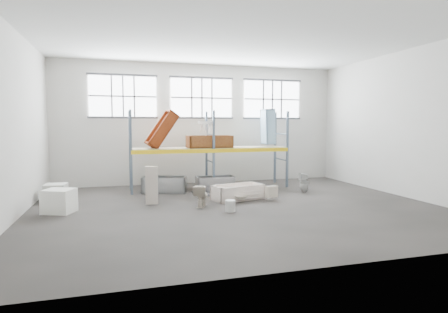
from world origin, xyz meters
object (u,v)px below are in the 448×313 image
object	(u,v)px
blue_tub_upright	(268,127)
bathtub_beige	(238,192)
steel_tub_right	(215,183)
rust_tub_flat	(209,142)
toilet_white	(304,182)
toilet_beige	(201,196)
carton_near	(59,201)
steel_tub_left	(164,184)
bucket	(230,206)
cistern_tall	(152,185)

from	to	relation	value
blue_tub_upright	bathtub_beige	bearing A→B (deg)	-129.20
steel_tub_right	rust_tub_flat	xyz separation A→B (m)	(-0.13, 0.35, 1.56)
toilet_white	blue_tub_upright	world-z (taller)	blue_tub_upright
toilet_beige	carton_near	size ratio (longest dim) A/B	0.87
steel_tub_left	bucket	xyz separation A→B (m)	(1.43, -3.61, -0.12)
cistern_tall	carton_near	size ratio (longest dim) A/B	1.53
blue_tub_upright	cistern_tall	bearing A→B (deg)	-152.56
steel_tub_left	cistern_tall	bearing A→B (deg)	-107.82
cistern_tall	toilet_white	bearing A→B (deg)	12.49
blue_tub_upright	rust_tub_flat	bearing A→B (deg)	-173.00
rust_tub_flat	toilet_beige	bearing A→B (deg)	-108.03
toilet_white	carton_near	world-z (taller)	toilet_white
bathtub_beige	steel_tub_left	distance (m)	2.95
cistern_tall	bucket	size ratio (longest dim) A/B	3.60
steel_tub_right	blue_tub_upright	world-z (taller)	blue_tub_upright
steel_tub_right	carton_near	world-z (taller)	carton_near
steel_tub_left	blue_tub_upright	xyz separation A→B (m)	(4.32, 0.64, 2.11)
toilet_beige	steel_tub_right	xyz separation A→B (m)	(1.13, 2.71, -0.08)
toilet_beige	carton_near	xyz separation A→B (m)	(-4.01, 0.31, -0.00)
cistern_tall	rust_tub_flat	distance (m)	3.51
steel_tub_left	steel_tub_right	world-z (taller)	steel_tub_left
cistern_tall	toilet_white	size ratio (longest dim) A/B	1.64
steel_tub_left	carton_near	bearing A→B (deg)	-143.21
bathtub_beige	steel_tub_right	xyz separation A→B (m)	(-0.27, 1.97, 0.01)
toilet_white	bucket	xyz separation A→B (m)	(-3.51, -2.24, -0.19)
bathtub_beige	toilet_beige	size ratio (longest dim) A/B	2.49
steel_tub_right	rust_tub_flat	bearing A→B (deg)	110.71
steel_tub_left	rust_tub_flat	xyz separation A→B (m)	(1.78, 0.33, 1.53)
toilet_beige	bathtub_beige	bearing A→B (deg)	-127.66
bathtub_beige	rust_tub_flat	bearing A→B (deg)	85.97
toilet_beige	steel_tub_right	bearing A→B (deg)	-88.02
rust_tub_flat	steel_tub_right	bearing A→B (deg)	-69.29
steel_tub_right	bathtub_beige	bearing A→B (deg)	-82.29
steel_tub_left	steel_tub_right	size ratio (longest dim) A/B	1.11
bathtub_beige	steel_tub_left	xyz separation A→B (m)	(-2.18, 1.99, 0.04)
toilet_beige	rust_tub_flat	xyz separation A→B (m)	(0.99, 3.06, 1.49)
steel_tub_left	carton_near	world-z (taller)	carton_near
rust_tub_flat	bucket	xyz separation A→B (m)	(-0.34, -3.94, -1.66)
rust_tub_flat	toilet_white	bearing A→B (deg)	-28.29
rust_tub_flat	carton_near	xyz separation A→B (m)	(-5.01, -2.74, -1.49)
bathtub_beige	blue_tub_upright	world-z (taller)	blue_tub_upright
blue_tub_upright	carton_near	xyz separation A→B (m)	(-7.55, -3.06, -2.06)
toilet_beige	cistern_tall	bearing A→B (deg)	-5.28
cistern_tall	rust_tub_flat	xyz separation A→B (m)	(2.40, 2.25, 1.23)
rust_tub_flat	carton_near	bearing A→B (deg)	-151.26
toilet_beige	rust_tub_flat	bearing A→B (deg)	-83.50
bucket	carton_near	xyz separation A→B (m)	(-4.66, 1.20, 0.17)
bathtub_beige	blue_tub_upright	distance (m)	4.02
steel_tub_left	carton_near	distance (m)	4.03
steel_tub_left	blue_tub_upright	bearing A→B (deg)	8.47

